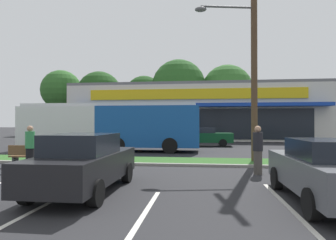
{
  "coord_description": "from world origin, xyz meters",
  "views": [
    {
      "loc": [
        1.45,
        0.12,
        1.93
      ],
      "look_at": [
        -0.71,
        18.1,
        2.12
      ],
      "focal_mm": 30.41,
      "sensor_mm": 36.0,
      "label": 1
    }
  ],
  "objects_px": {
    "bus_stop_bench": "(27,155)",
    "pedestrian_near_bench": "(30,147)",
    "utility_pole": "(251,48)",
    "pedestrian_by_pole": "(258,150)",
    "car_1": "(113,136)",
    "car_4": "(205,136)",
    "car_2": "(329,170)",
    "car_0": "(85,163)",
    "city_bus": "(110,125)"
  },
  "relations": [
    {
      "from": "utility_pole",
      "to": "car_1",
      "type": "relative_size",
      "value": 2.44
    },
    {
      "from": "city_bus",
      "to": "car_4",
      "type": "height_order",
      "value": "city_bus"
    },
    {
      "from": "car_2",
      "to": "pedestrian_near_bench",
      "type": "height_order",
      "value": "pedestrian_near_bench"
    },
    {
      "from": "car_4",
      "to": "pedestrian_near_bench",
      "type": "bearing_deg",
      "value": -119.3
    },
    {
      "from": "city_bus",
      "to": "car_4",
      "type": "distance_m",
      "value": 8.39
    },
    {
      "from": "bus_stop_bench",
      "to": "pedestrian_near_bench",
      "type": "relative_size",
      "value": 0.88
    },
    {
      "from": "city_bus",
      "to": "bus_stop_bench",
      "type": "relative_size",
      "value": 7.71
    },
    {
      "from": "car_0",
      "to": "bus_stop_bench",
      "type": "bearing_deg",
      "value": 46.95
    },
    {
      "from": "city_bus",
      "to": "utility_pole",
      "type": "bearing_deg",
      "value": 149.92
    },
    {
      "from": "bus_stop_bench",
      "to": "car_0",
      "type": "xyz_separation_m",
      "value": [
        4.41,
        -4.12,
        0.32
      ]
    },
    {
      "from": "car_2",
      "to": "car_4",
      "type": "relative_size",
      "value": 0.97
    },
    {
      "from": "bus_stop_bench",
      "to": "pedestrian_near_bench",
      "type": "distance_m",
      "value": 1.0
    },
    {
      "from": "car_1",
      "to": "utility_pole",
      "type": "bearing_deg",
      "value": 134.43
    },
    {
      "from": "pedestrian_near_bench",
      "to": "car_0",
      "type": "bearing_deg",
      "value": -117.54
    },
    {
      "from": "pedestrian_near_bench",
      "to": "city_bus",
      "type": "bearing_deg",
      "value": 8.76
    },
    {
      "from": "bus_stop_bench",
      "to": "car_4",
      "type": "distance_m",
      "value": 14.71
    },
    {
      "from": "utility_pole",
      "to": "bus_stop_bench",
      "type": "height_order",
      "value": "utility_pole"
    },
    {
      "from": "car_1",
      "to": "bus_stop_bench",
      "type": "bearing_deg",
      "value": 90.8
    },
    {
      "from": "utility_pole",
      "to": "city_bus",
      "type": "xyz_separation_m",
      "value": [
        -8.69,
        4.97,
        -3.79
      ]
    },
    {
      "from": "utility_pole",
      "to": "car_1",
      "type": "xyz_separation_m",
      "value": [
        -10.21,
        10.41,
        -4.8
      ]
    },
    {
      "from": "car_4",
      "to": "car_0",
      "type": "bearing_deg",
      "value": -102.01
    },
    {
      "from": "city_bus",
      "to": "car_2",
      "type": "bearing_deg",
      "value": 128.15
    },
    {
      "from": "car_2",
      "to": "bus_stop_bench",
      "type": "bearing_deg",
      "value": 67.19
    },
    {
      "from": "utility_pole",
      "to": "bus_stop_bench",
      "type": "bearing_deg",
      "value": -167.08
    },
    {
      "from": "car_0",
      "to": "city_bus",
      "type": "bearing_deg",
      "value": 15.07
    },
    {
      "from": "bus_stop_bench",
      "to": "pedestrian_by_pole",
      "type": "relative_size",
      "value": 0.88
    },
    {
      "from": "utility_pole",
      "to": "pedestrian_by_pole",
      "type": "bearing_deg",
      "value": -95.35
    },
    {
      "from": "utility_pole",
      "to": "city_bus",
      "type": "bearing_deg",
      "value": 150.2
    },
    {
      "from": "car_1",
      "to": "car_0",
      "type": "bearing_deg",
      "value": 105.26
    },
    {
      "from": "bus_stop_bench",
      "to": "car_2",
      "type": "distance_m",
      "value": 11.59
    },
    {
      "from": "bus_stop_bench",
      "to": "car_1",
      "type": "bearing_deg",
      "value": -89.2
    },
    {
      "from": "utility_pole",
      "to": "car_1",
      "type": "distance_m",
      "value": 15.35
    },
    {
      "from": "bus_stop_bench",
      "to": "car_1",
      "type": "distance_m",
      "value": 12.72
    },
    {
      "from": "car_1",
      "to": "car_4",
      "type": "xyz_separation_m",
      "value": [
        8.11,
        -0.32,
        0.04
      ]
    },
    {
      "from": "bus_stop_bench",
      "to": "car_2",
      "type": "relative_size",
      "value": 0.37
    },
    {
      "from": "utility_pole",
      "to": "car_4",
      "type": "height_order",
      "value": "utility_pole"
    },
    {
      "from": "car_4",
      "to": "bus_stop_bench",
      "type": "bearing_deg",
      "value": -122.61
    },
    {
      "from": "utility_pole",
      "to": "pedestrian_near_bench",
      "type": "xyz_separation_m",
      "value": [
        -9.45,
        -3.0,
        -4.64
      ]
    },
    {
      "from": "car_4",
      "to": "pedestrian_by_pole",
      "type": "bearing_deg",
      "value": -82.12
    },
    {
      "from": "city_bus",
      "to": "bus_stop_bench",
      "type": "height_order",
      "value": "city_bus"
    },
    {
      "from": "bus_stop_bench",
      "to": "pedestrian_near_bench",
      "type": "height_order",
      "value": "pedestrian_near_bench"
    },
    {
      "from": "car_1",
      "to": "car_4",
      "type": "relative_size",
      "value": 0.96
    },
    {
      "from": "car_2",
      "to": "pedestrian_near_bench",
      "type": "bearing_deg",
      "value": 69.43
    },
    {
      "from": "utility_pole",
      "to": "car_1",
      "type": "height_order",
      "value": "utility_pole"
    },
    {
      "from": "car_2",
      "to": "pedestrian_by_pole",
      "type": "distance_m",
      "value": 3.88
    },
    {
      "from": "city_bus",
      "to": "car_0",
      "type": "distance_m",
      "value": 11.84
    },
    {
      "from": "pedestrian_near_bench",
      "to": "car_2",
      "type": "bearing_deg",
      "value": -96.35
    },
    {
      "from": "city_bus",
      "to": "car_2",
      "type": "relative_size",
      "value": 2.87
    },
    {
      "from": "bus_stop_bench",
      "to": "pedestrian_by_pole",
      "type": "xyz_separation_m",
      "value": [
        9.75,
        -0.73,
        0.41
      ]
    },
    {
      "from": "city_bus",
      "to": "pedestrian_near_bench",
      "type": "xyz_separation_m",
      "value": [
        -0.76,
        -7.98,
        -0.85
      ]
    }
  ]
}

